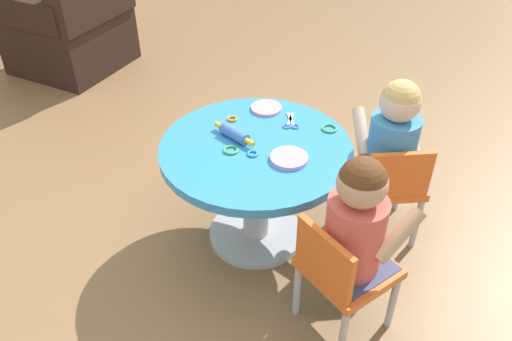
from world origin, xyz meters
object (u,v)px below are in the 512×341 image
at_px(child_chair_right, 388,183).
at_px(seated_child_left, 357,220).
at_px(craft_table, 256,172).
at_px(craft_scissors, 291,123).
at_px(child_chair_left, 342,270).
at_px(rolling_pin, 234,134).
at_px(armchair_dark, 73,27).
at_px(seated_child_right, 393,135).

bearing_deg(child_chair_right, seated_child_left, -169.20).
bearing_deg(craft_table, craft_scissors, -4.95).
distance_m(child_chair_left, craft_scissors, 0.72).
bearing_deg(seated_child_left, rolling_pin, 76.62).
xyz_separation_m(child_chair_right, rolling_pin, (-0.38, 0.56, 0.24)).
distance_m(armchair_dark, rolling_pin, 2.16).
bearing_deg(seated_child_right, child_chair_left, -169.03).
bearing_deg(armchair_dark, rolling_pin, -108.15).
bearing_deg(craft_table, seated_child_right, -47.48).
relative_size(seated_child_right, rolling_pin, 2.21).
bearing_deg(armchair_dark, craft_scissors, -101.15).
distance_m(seated_child_left, seated_child_right, 0.58).
distance_m(craft_table, craft_scissors, 0.27).
xyz_separation_m(seated_child_left, child_chair_right, (0.54, 0.10, -0.23)).
bearing_deg(rolling_pin, craft_scissors, -27.48).
xyz_separation_m(armchair_dark, rolling_pin, (-0.67, -2.04, 0.23)).
relative_size(child_chair_left, seated_child_right, 1.05).
bearing_deg(craft_scissors, craft_table, 175.05).
xyz_separation_m(seated_child_left, armchair_dark, (0.83, 2.71, -0.22)).
bearing_deg(seated_child_left, seated_child_right, 12.84).
distance_m(seated_child_right, armchair_dark, 2.60).
relative_size(seated_child_left, child_chair_right, 0.95).
distance_m(child_chair_left, armchair_dark, 2.83).
xyz_separation_m(child_chair_left, seated_child_left, (0.04, -0.01, 0.23)).
bearing_deg(child_chair_left, seated_child_left, -17.34).
bearing_deg(child_chair_right, craft_scissors, 107.20).
bearing_deg(armchair_dark, child_chair_right, -96.38).
bearing_deg(craft_scissors, seated_child_left, -126.51).
height_order(armchair_dark, rolling_pin, armchair_dark).
xyz_separation_m(craft_table, seated_child_left, (-0.17, -0.56, 0.15)).
distance_m(seated_child_left, armchair_dark, 2.84).
bearing_deg(child_chair_right, rolling_pin, 123.78).
bearing_deg(seated_child_left, craft_table, 73.16).
bearing_deg(child_chair_left, seated_child_right, 10.97).
height_order(craft_table, seated_child_right, seated_child_right).
distance_m(child_chair_right, craft_scissors, 0.51).
bearing_deg(rolling_pin, child_chair_left, -106.71).
relative_size(seated_child_left, rolling_pin, 2.21).
bearing_deg(craft_scissors, seated_child_right, -68.12).
relative_size(seated_child_right, armchair_dark, 0.60).
xyz_separation_m(craft_table, seated_child_right, (0.40, -0.43, 0.15)).
bearing_deg(child_chair_right, seated_child_right, 42.01).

